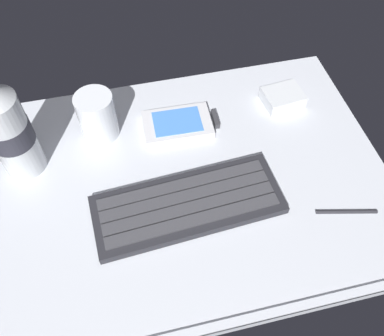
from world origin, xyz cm
name	(u,v)px	position (x,y,z in cm)	size (l,w,h in cm)	color
ground_plane	(192,183)	(0.00, -0.23, -0.99)	(64.00, 48.00, 2.80)	silver
keyboard	(188,204)	(-1.86, -5.05, 0.81)	(29.64, 12.83, 1.70)	#232328
handheld_device	(181,124)	(0.66, 11.49, 0.73)	(12.99, 8.02, 1.50)	silver
juice_cup	(98,117)	(-13.34, 13.29, 3.91)	(6.40, 6.40, 8.50)	silver
water_bottle	(8,129)	(-26.17, 9.02, 9.01)	(6.73, 6.73, 20.80)	silver
charger_block	(283,97)	(20.33, 13.15, 1.20)	(7.00, 5.60, 2.40)	silver
stylus_pen	(347,211)	(21.78, -11.41, 0.35)	(0.70, 0.70, 9.50)	#26262B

